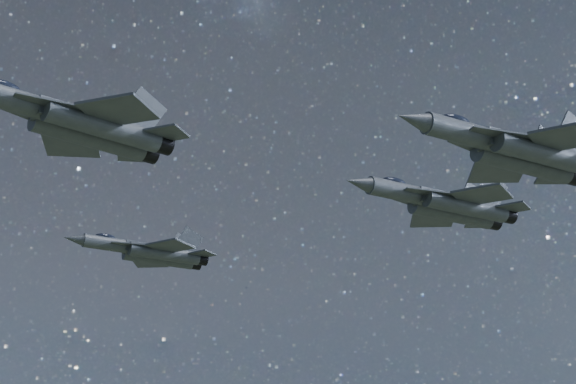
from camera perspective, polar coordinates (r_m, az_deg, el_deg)
jet_lead at (r=71.87m, az=-12.35°, el=4.06°), size 19.08×13.38×4.81m
jet_left at (r=102.66m, az=-8.18°, el=-3.54°), size 16.12×11.34×4.07m
jet_right at (r=77.92m, az=13.45°, el=2.42°), size 19.98×14.16×5.07m
jet_slot at (r=95.44m, az=9.32°, el=-0.70°), size 19.92×14.08×5.05m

